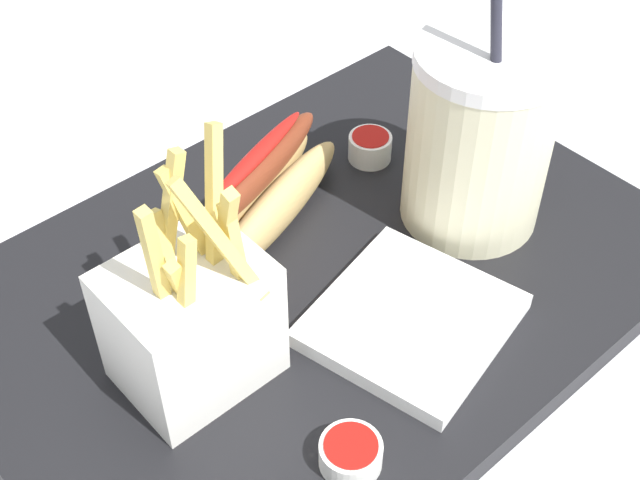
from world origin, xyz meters
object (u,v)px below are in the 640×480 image
ketchup_cup_1 (370,146)px  ketchup_cup_2 (351,453)px  soda_cup (479,137)px  fries_basket (191,320)px  napkin_stack (411,320)px  hot_dog_1 (262,194)px

ketchup_cup_1 → ketchup_cup_2: size_ratio=0.94×
soda_cup → fries_basket: soda_cup is taller
ketchup_cup_1 → napkin_stack: 0.17m
fries_basket → napkin_stack: size_ratio=1.35×
ketchup_cup_2 → napkin_stack: (-0.10, -0.05, -0.00)m
ketchup_cup_2 → napkin_stack: size_ratio=0.30×
soda_cup → hot_dog_1: bearing=-37.9°
ketchup_cup_1 → napkin_stack: (0.10, 0.14, -0.01)m
hot_dog_1 → ketchup_cup_2: size_ratio=4.73×
soda_cup → fries_basket: (0.23, -0.01, -0.02)m
fries_basket → napkin_stack: (-0.12, 0.06, -0.04)m
ketchup_cup_1 → soda_cup: bearing=96.1°
soda_cup → napkin_stack: size_ratio=1.93×
soda_cup → hot_dog_1: (0.12, -0.09, -0.04)m
hot_dog_1 → ketchup_cup_1: (-0.11, -0.00, -0.01)m
soda_cup → fries_basket: size_ratio=1.43×
napkin_stack → ketchup_cup_1: bearing=-125.1°
hot_dog_1 → napkin_stack: 0.14m
ketchup_cup_2 → soda_cup: bearing=-155.3°
fries_basket → ketchup_cup_1: 0.23m
fries_basket → ketchup_cup_2: fries_basket is taller
hot_dog_1 → ketchup_cup_2: hot_dog_1 is taller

